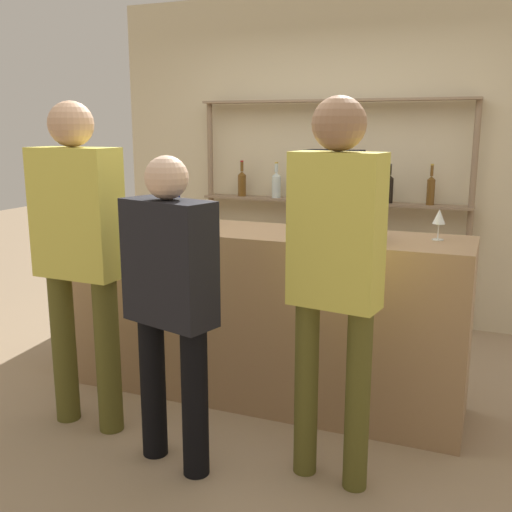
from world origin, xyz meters
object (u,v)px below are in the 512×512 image
(customer_left, at_px, (79,243))
(counter_bottle_3, at_px, (174,207))
(counter_bottle_1, at_px, (320,215))
(counter_bottle_2, at_px, (113,200))
(customer_center, at_px, (170,293))
(counter_bottle_0, at_px, (356,214))
(customer_right, at_px, (335,261))
(cork_jar, at_px, (203,214))
(ice_bucket, at_px, (361,220))
(server_behind_counter, at_px, (333,215))
(wine_glass, at_px, (439,218))

(customer_left, bearing_deg, counter_bottle_3, -19.02)
(counter_bottle_1, bearing_deg, counter_bottle_2, -179.77)
(counter_bottle_3, distance_m, customer_left, 0.68)
(counter_bottle_3, bearing_deg, customer_center, -61.96)
(counter_bottle_0, bearing_deg, counter_bottle_1, -153.41)
(counter_bottle_1, relative_size, customer_right, 0.17)
(counter_bottle_0, relative_size, customer_center, 0.21)
(counter_bottle_1, relative_size, counter_bottle_3, 0.95)
(cork_jar, bearing_deg, counter_bottle_3, -139.72)
(counter_bottle_0, height_order, ice_bucket, counter_bottle_0)
(customer_left, relative_size, server_behind_counter, 1.04)
(ice_bucket, relative_size, customer_right, 0.13)
(counter_bottle_1, relative_size, cork_jar, 1.97)
(counter_bottle_1, height_order, customer_center, customer_center)
(customer_center, bearing_deg, ice_bucket, -28.06)
(counter_bottle_2, xyz_separation_m, customer_left, (0.25, -0.69, -0.15))
(counter_bottle_0, distance_m, counter_bottle_2, 1.60)
(counter_bottle_1, bearing_deg, server_behind_counter, 100.36)
(counter_bottle_1, distance_m, counter_bottle_3, 0.91)
(ice_bucket, bearing_deg, customer_center, -134.08)
(counter_bottle_3, bearing_deg, counter_bottle_2, 172.24)
(customer_left, bearing_deg, server_behind_counter, -28.18)
(customer_center, bearing_deg, counter_bottle_3, 44.06)
(counter_bottle_3, bearing_deg, customer_right, -28.14)
(counter_bottle_1, bearing_deg, ice_bucket, -20.72)
(wine_glass, distance_m, customer_center, 1.53)
(wine_glass, height_order, server_behind_counter, server_behind_counter)
(counter_bottle_3, distance_m, ice_bucket, 1.17)
(counter_bottle_2, bearing_deg, customer_center, -43.20)
(counter_bottle_0, bearing_deg, customer_left, -149.59)
(counter_bottle_1, bearing_deg, customer_left, -148.99)
(counter_bottle_1, distance_m, server_behind_counter, 0.99)
(counter_bottle_3, bearing_deg, cork_jar, 40.28)
(counter_bottle_0, relative_size, server_behind_counter, 0.18)
(customer_right, bearing_deg, counter_bottle_2, 75.77)
(counter_bottle_0, height_order, customer_left, customer_left)
(wine_glass, xyz_separation_m, customer_center, (-1.13, -0.98, -0.29))
(counter_bottle_3, distance_m, customer_right, 1.35)
(counter_bottle_2, distance_m, ice_bucket, 1.67)
(counter_bottle_3, distance_m, cork_jar, 0.19)
(customer_center, bearing_deg, counter_bottle_1, -13.16)
(ice_bucket, xyz_separation_m, customer_left, (-1.41, -0.59, -0.12))
(counter_bottle_1, xyz_separation_m, counter_bottle_3, (-0.91, -0.07, 0.01))
(customer_center, xyz_separation_m, customer_right, (0.77, 0.16, 0.19))
(cork_jar, height_order, server_behind_counter, server_behind_counter)
(cork_jar, bearing_deg, customer_left, -117.35)
(wine_glass, relative_size, ice_bucket, 0.72)
(counter_bottle_3, relative_size, customer_right, 0.18)
(counter_bottle_3, bearing_deg, server_behind_counter, 54.75)
(counter_bottle_2, height_order, counter_bottle_3, counter_bottle_2)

